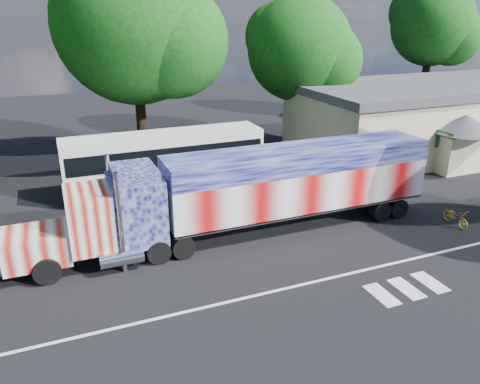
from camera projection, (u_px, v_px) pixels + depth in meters
name	position (u px, v px, depth m)	size (l,w,h in m)	color
ground	(265.00, 253.00, 21.35)	(100.00, 100.00, 0.00)	black
lane_markings	(343.00, 287.00, 18.69)	(30.00, 2.67, 0.01)	silver
semi_truck	(252.00, 191.00, 22.39)	(20.78, 3.28, 4.43)	black
coach_bus	(165.00, 160.00, 28.47)	(11.99, 2.79, 3.49)	silver
hall_building	(437.00, 116.00, 36.76)	(22.40, 12.80, 5.20)	beige
woman	(107.00, 249.00, 19.98)	(0.59, 0.39, 1.62)	slate
bicycle	(456.00, 217.00, 23.97)	(0.61, 1.74, 0.92)	gold
tree_far_ne	(434.00, 25.00, 43.05)	(7.87, 7.49, 12.90)	black
tree_n_mid	(137.00, 24.00, 30.98)	(11.17, 10.64, 14.86)	black
tree_ne_a	(301.00, 49.00, 36.24)	(8.54, 8.13, 11.65)	black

